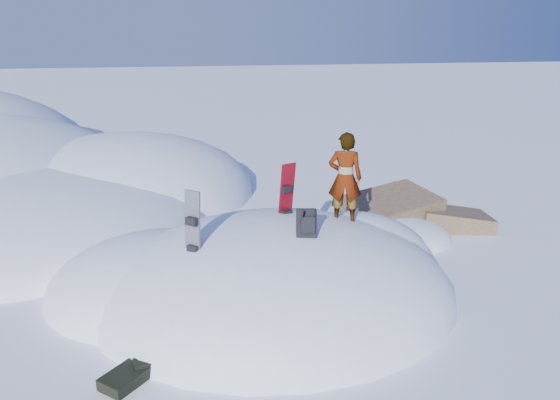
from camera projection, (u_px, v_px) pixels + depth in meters
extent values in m
plane|color=white|center=(276.00, 296.00, 10.61)|extent=(120.00, 120.00, 0.00)
ellipsoid|color=white|center=(276.00, 296.00, 10.61)|extent=(7.00, 6.00, 3.00)
ellipsoid|color=white|center=(161.00, 291.00, 10.81)|extent=(4.40, 4.00, 2.20)
ellipsoid|color=white|center=(352.00, 271.00, 11.66)|extent=(3.60, 3.20, 2.50)
ellipsoid|color=white|center=(18.00, 226.00, 14.29)|extent=(10.00, 9.00, 2.80)
ellipsoid|color=white|center=(125.00, 193.00, 17.05)|extent=(8.00, 8.00, 3.60)
ellipsoid|color=white|center=(29.00, 239.00, 13.44)|extent=(6.00, 5.00, 1.80)
cube|color=#7A6546|center=(389.00, 221.00, 14.37)|extent=(2.82, 2.41, 1.62)
cube|color=#7A6546|center=(451.00, 229.00, 14.32)|extent=(2.16, 1.80, 1.33)
cube|color=#7A6546|center=(393.00, 208.00, 15.62)|extent=(2.08, 2.01, 1.10)
ellipsoid|color=white|center=(388.00, 239.00, 13.39)|extent=(3.20, 2.40, 1.00)
cube|color=red|center=(286.00, 204.00, 10.88)|extent=(0.39, 0.36, 1.71)
cube|color=black|center=(286.00, 189.00, 10.71)|extent=(0.24, 0.21, 0.15)
cube|color=black|center=(286.00, 213.00, 10.87)|extent=(0.24, 0.21, 0.15)
cube|color=black|center=(193.00, 238.00, 9.46)|extent=(0.34, 0.32, 1.71)
cube|color=black|center=(192.00, 221.00, 9.29)|extent=(0.24, 0.23, 0.14)
cube|color=black|center=(193.00, 249.00, 9.45)|extent=(0.24, 0.23, 0.14)
cube|color=black|center=(306.00, 223.00, 9.71)|extent=(0.42, 0.43, 0.55)
cube|color=black|center=(308.00, 225.00, 9.55)|extent=(0.28, 0.22, 0.30)
cylinder|color=black|center=(302.00, 219.00, 9.52)|extent=(0.04, 0.20, 0.37)
cylinder|color=black|center=(314.00, 218.00, 9.56)|extent=(0.04, 0.20, 0.37)
cube|color=black|center=(124.00, 379.00, 7.98)|extent=(0.78, 0.79, 0.18)
cube|color=black|center=(146.00, 364.00, 8.20)|extent=(0.40, 0.33, 0.12)
imported|color=slate|center=(345.00, 178.00, 10.65)|extent=(0.77, 0.62, 1.83)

